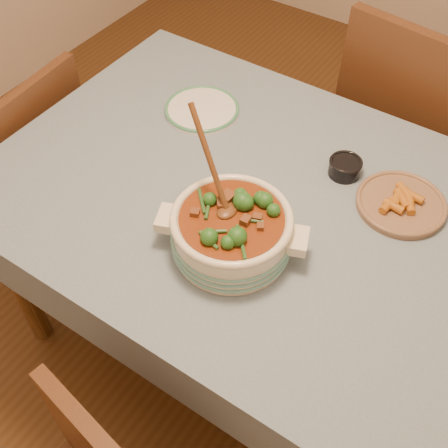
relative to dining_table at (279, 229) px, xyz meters
name	(u,v)px	position (x,y,z in m)	size (l,w,h in m)	color
floor	(266,343)	(0.00, 0.00, -0.66)	(4.50, 4.50, 0.00)	#4D2E16
dining_table	(279,229)	(0.00, 0.00, 0.00)	(1.68, 1.08, 0.76)	brown
stew_casserole	(231,229)	(-0.04, -0.20, 0.17)	(0.38, 0.38, 0.36)	#F0E7C9
white_plate	(202,109)	(-0.42, 0.22, 0.10)	(0.25, 0.25, 0.02)	white
condiment_bowl	(345,167)	(0.08, 0.21, 0.12)	(0.12, 0.12, 0.05)	black
fried_plate	(401,203)	(0.27, 0.18, 0.11)	(0.31, 0.31, 0.04)	#8C684D
chair_far	(404,119)	(0.08, 0.81, -0.11)	(0.51, 0.51, 0.97)	#523319
chair_left	(35,156)	(-1.01, -0.05, -0.19)	(0.42, 0.42, 0.83)	#523319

